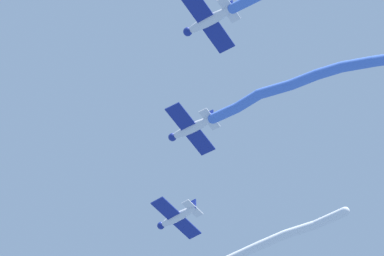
# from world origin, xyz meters

# --- Properties ---
(smoke_trail_lead) EXTENTS (6.79, 18.75, 1.97)m
(smoke_trail_lead) POSITION_xyz_m (-5.07, -15.61, 56.72)
(smoke_trail_lead) COLOR white
(airplane_left_wing) EXTENTS (6.30, 4.87, 1.57)m
(airplane_left_wing) POSITION_xyz_m (-11.42, -8.76, 56.62)
(airplane_left_wing) COLOR silver
(airplane_right_wing) EXTENTS (6.37, 4.87, 1.57)m
(airplane_right_wing) POSITION_xyz_m (-21.69, -12.84, 56.87)
(airplane_right_wing) COLOR silver
(smoke_trail_right_wing) EXTENTS (4.51, 16.99, 2.24)m
(smoke_trail_right_wing) POSITION_xyz_m (-24.54, -22.98, 56.35)
(smoke_trail_right_wing) COLOR #4C75DB
(airplane_slot) EXTENTS (6.36, 4.87, 1.57)m
(airplane_slot) POSITION_xyz_m (-31.96, -16.92, 57.12)
(airplane_slot) COLOR silver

